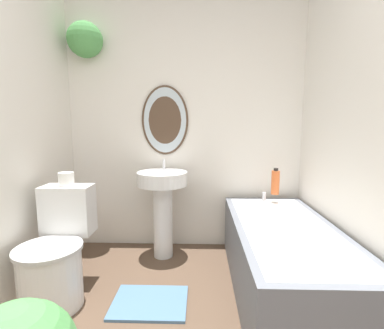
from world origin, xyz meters
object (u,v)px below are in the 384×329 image
pedestal_sink (163,198)px  shampoo_bottle (275,182)px  bathtub (284,258)px  toilet_paper_roll (66,179)px  toilet (56,256)px

pedestal_sink → shampoo_bottle: size_ratio=3.73×
pedestal_sink → shampoo_bottle: (1.03, 0.05, 0.15)m
pedestal_sink → bathtub: pedestal_sink is taller
shampoo_bottle → pedestal_sink: bearing=-177.0°
toilet_paper_roll → pedestal_sink: bearing=35.1°
shampoo_bottle → toilet: bearing=-156.6°
toilet → pedestal_sink: (0.65, 0.67, 0.24)m
bathtub → toilet_paper_roll: (-1.60, 0.10, 0.55)m
toilet → bathtub: size_ratio=0.50×
toilet → shampoo_bottle: (1.68, 0.73, 0.38)m
shampoo_bottle → toilet_paper_roll: (-1.68, -0.51, 0.12)m
toilet → pedestal_sink: size_ratio=0.86×
shampoo_bottle → toilet_paper_roll: 1.76m
toilet → pedestal_sink: 0.97m
pedestal_sink → toilet_paper_roll: pedestal_sink is taller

